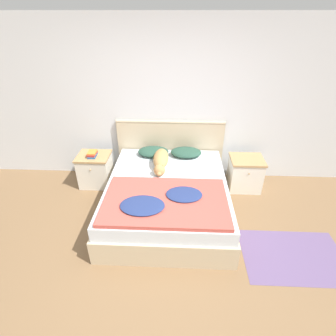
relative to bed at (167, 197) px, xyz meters
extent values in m
plane|color=brown|center=(-0.10, -1.04, -0.26)|extent=(16.00, 16.00, 0.00)
cube|color=silver|center=(-0.10, 1.09, 1.02)|extent=(9.00, 0.06, 2.55)
cube|color=#C6B28E|center=(0.00, 0.00, -0.09)|extent=(1.69, 1.98, 0.34)
cube|color=silver|center=(0.00, 0.00, 0.17)|extent=(1.63, 1.92, 0.19)
cube|color=#C6B28E|center=(0.00, 1.01, 0.24)|extent=(1.77, 0.04, 1.00)
cylinder|color=#C6B28E|center=(0.00, 1.01, 0.74)|extent=(1.77, 0.06, 0.06)
cube|color=silver|center=(-1.23, 0.68, 0.00)|extent=(0.50, 0.43, 0.52)
cube|color=tan|center=(-1.23, 0.68, 0.27)|extent=(0.52, 0.45, 0.03)
sphere|color=tan|center=(-1.23, 0.46, 0.14)|extent=(0.02, 0.02, 0.02)
cube|color=silver|center=(1.23, 0.68, 0.00)|extent=(0.50, 0.43, 0.52)
cube|color=tan|center=(1.23, 0.68, 0.27)|extent=(0.52, 0.45, 0.03)
sphere|color=tan|center=(1.23, 0.46, 0.14)|extent=(0.02, 0.02, 0.02)
ellipsoid|color=#284C3D|center=(-0.26, 0.77, 0.33)|extent=(0.49, 0.35, 0.12)
ellipsoid|color=#284C3D|center=(0.26, 0.77, 0.33)|extent=(0.49, 0.35, 0.12)
cube|color=#BC4C42|center=(0.00, -0.46, 0.29)|extent=(1.51, 0.96, 0.05)
ellipsoid|color=navy|center=(-0.26, -0.60, 0.33)|extent=(0.53, 0.39, 0.04)
ellipsoid|color=navy|center=(0.23, -0.36, 0.33)|extent=(0.45, 0.34, 0.04)
ellipsoid|color=tan|center=(-0.12, 0.47, 0.37)|extent=(0.23, 0.54, 0.20)
sphere|color=tan|center=(-0.12, 0.16, 0.34)|extent=(0.16, 0.16, 0.16)
ellipsoid|color=tan|center=(-0.12, 0.10, 0.33)|extent=(0.07, 0.09, 0.07)
cone|color=tan|center=(-0.16, 0.18, 0.41)|extent=(0.05, 0.05, 0.06)
cone|color=tan|center=(-0.07, 0.18, 0.41)|extent=(0.05, 0.05, 0.06)
ellipsoid|color=tan|center=(-0.09, 0.70, 0.31)|extent=(0.15, 0.24, 0.07)
cube|color=#285689|center=(-1.23, 0.65, 0.30)|extent=(0.13, 0.21, 0.03)
cube|color=#AD2D28|center=(-1.23, 0.65, 0.33)|extent=(0.12, 0.20, 0.03)
cube|color=orange|center=(-1.23, 0.65, 0.35)|extent=(0.13, 0.18, 0.02)
cube|color=#604C75|center=(1.56, -0.76, -0.26)|extent=(1.22, 0.83, 0.00)
camera|label=1|loc=(0.15, -2.98, 2.28)|focal=28.00mm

